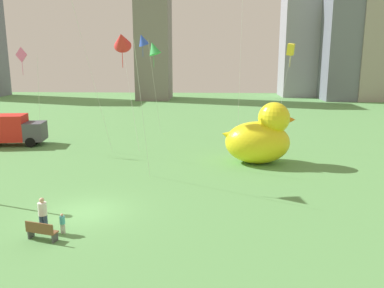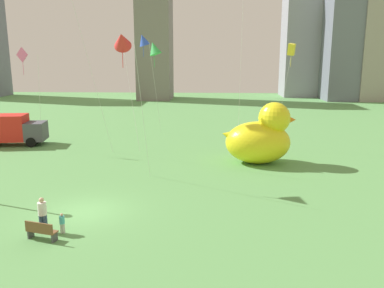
% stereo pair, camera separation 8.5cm
% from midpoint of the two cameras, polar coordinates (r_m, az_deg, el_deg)
% --- Properties ---
extents(ground_plane, '(140.00, 140.00, 0.00)m').
position_cam_midpoint_polar(ground_plane, '(22.34, -14.81, -9.34)').
color(ground_plane, '#5B9852').
extents(park_bench, '(1.51, 0.81, 0.90)m').
position_cam_midpoint_polar(park_bench, '(19.55, -20.69, -11.52)').
color(park_bench, brown).
rests_on(park_bench, ground).
extents(person_adult, '(0.41, 0.41, 1.69)m').
position_cam_midpoint_polar(person_adult, '(20.28, -20.51, -9.21)').
color(person_adult, '#38476B').
rests_on(person_adult, ground).
extents(person_child, '(0.24, 0.24, 0.99)m').
position_cam_midpoint_polar(person_child, '(19.91, -17.98, -10.61)').
color(person_child, silver).
rests_on(person_child, ground).
extents(giant_inflatable_duck, '(5.72, 3.67, 4.74)m').
position_cam_midpoint_polar(giant_inflatable_duck, '(31.04, 9.86, 0.93)').
color(giant_inflatable_duck, yellow).
rests_on(giant_inflatable_duck, ground).
extents(box_truck, '(6.29, 3.12, 2.85)m').
position_cam_midpoint_polar(box_truck, '(40.56, -24.56, 1.86)').
color(box_truck, red).
rests_on(box_truck, ground).
extents(city_skyline, '(86.98, 14.86, 38.20)m').
position_cam_midpoint_polar(city_skyline, '(79.61, 10.29, 17.95)').
color(city_skyline, slate).
rests_on(city_skyline, ground).
extents(kite_pink, '(2.13, 1.92, 8.87)m').
position_cam_midpoint_polar(kite_pink, '(37.42, -22.95, 11.22)').
color(kite_pink, silver).
rests_on(kite_pink, ground).
extents(kite_yellow, '(1.55, 1.61, 9.38)m').
position_cam_midpoint_polar(kite_yellow, '(41.46, 14.09, 12.93)').
color(kite_yellow, silver).
rests_on(kite_yellow, ground).
extents(kite_blue, '(2.47, 2.41, 10.43)m').
position_cam_midpoint_polar(kite_blue, '(42.09, -6.93, 14.57)').
color(kite_blue, silver).
rests_on(kite_blue, ground).
extents(kite_red, '(2.03, 2.43, 9.90)m').
position_cam_midpoint_polar(kite_red, '(25.98, -9.89, 14.43)').
color(kite_red, silver).
rests_on(kite_red, ground).
extents(kite_green, '(3.82, 4.02, 9.52)m').
position_cam_midpoint_polar(kite_green, '(36.86, -5.40, 13.47)').
color(kite_green, silver).
rests_on(kite_green, ground).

